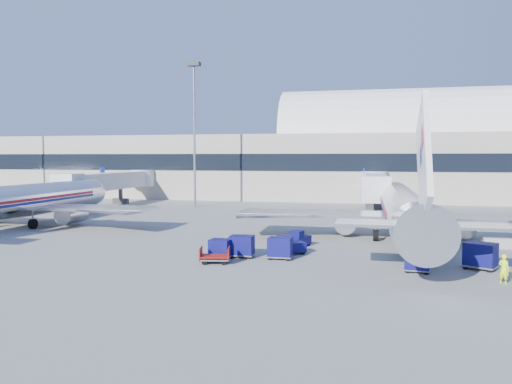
% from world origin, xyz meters
% --- Properties ---
extents(ground, '(260.00, 260.00, 0.00)m').
position_xyz_m(ground, '(0.00, 0.00, 0.00)').
color(ground, gray).
rests_on(ground, ground).
extents(terminal, '(170.00, 28.15, 21.00)m').
position_xyz_m(terminal, '(-13.60, 55.96, 7.52)').
color(terminal, '#B2AA9E').
rests_on(terminal, ground).
extents(airliner_main, '(32.00, 37.26, 12.07)m').
position_xyz_m(airliner_main, '(10.00, 4.51, 2.93)').
color(airliner_main, silver).
rests_on(airliner_main, ground).
extents(airliner_mid, '(32.00, 37.26, 12.07)m').
position_xyz_m(airliner_mid, '(-32.00, 4.51, 2.93)').
color(airliner_mid, silver).
rests_on(airliner_mid, ground).
extents(jetbridge_near, '(4.40, 27.50, 6.25)m').
position_xyz_m(jetbridge_near, '(7.60, 30.81, 3.93)').
color(jetbridge_near, silver).
rests_on(jetbridge_near, ground).
extents(jetbridge_mid, '(4.40, 27.50, 6.25)m').
position_xyz_m(jetbridge_mid, '(-34.40, 30.81, 3.93)').
color(jetbridge_mid, silver).
rests_on(jetbridge_mid, ground).
extents(mast_west, '(2.00, 1.20, 22.60)m').
position_xyz_m(mast_west, '(-20.00, 30.00, 14.79)').
color(mast_west, slate).
rests_on(mast_west, ground).
extents(barrier_near, '(3.00, 0.55, 0.90)m').
position_xyz_m(barrier_near, '(18.00, 2.00, 0.45)').
color(barrier_near, '#9E9E96').
rests_on(barrier_near, ground).
extents(tug_lead, '(2.69, 2.37, 1.59)m').
position_xyz_m(tug_lead, '(0.40, -4.58, 0.72)').
color(tug_lead, '#0B0A50').
rests_on(tug_lead, ground).
extents(tug_right, '(2.33, 1.81, 1.36)m').
position_xyz_m(tug_right, '(10.86, -4.16, 0.62)').
color(tug_right, '#0B0A50').
rests_on(tug_right, ground).
extents(tug_left, '(1.93, 2.56, 1.50)m').
position_xyz_m(tug_left, '(0.75, -1.09, 0.68)').
color(tug_left, '#0B0A50').
rests_on(tug_left, ground).
extents(cart_train_a, '(1.93, 1.49, 1.68)m').
position_xyz_m(cart_train_a, '(0.04, -6.62, 0.89)').
color(cart_train_a, '#0B0A50').
rests_on(cart_train_a, ground).
extents(cart_train_b, '(1.95, 1.50, 1.71)m').
position_xyz_m(cart_train_b, '(-3.05, -6.59, 0.91)').
color(cart_train_b, '#0B0A50').
rests_on(cart_train_b, ground).
extents(cart_train_c, '(1.85, 1.50, 1.51)m').
position_xyz_m(cart_train_c, '(-4.54, -7.42, 0.81)').
color(cart_train_c, '#0B0A50').
rests_on(cart_train_c, ground).
extents(cart_solo_near, '(1.87, 1.51, 1.51)m').
position_xyz_m(cart_solo_near, '(9.98, -8.94, 0.81)').
color(cart_solo_near, '#0B0A50').
rests_on(cart_solo_near, ground).
extents(cart_solo_far, '(2.64, 2.43, 1.88)m').
position_xyz_m(cart_solo_far, '(14.41, -7.03, 1.00)').
color(cart_solo_far, '#0B0A50').
rests_on(cart_solo_far, ground).
extents(cart_open_red, '(2.46, 1.96, 0.59)m').
position_xyz_m(cart_open_red, '(-4.42, -9.23, 0.42)').
color(cart_open_red, slate).
rests_on(cart_open_red, ground).
extents(ramp_worker, '(0.81, 0.79, 1.87)m').
position_xyz_m(ramp_worker, '(14.94, -11.05, 0.94)').
color(ramp_worker, '#DAFF1A').
rests_on(ramp_worker, ground).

